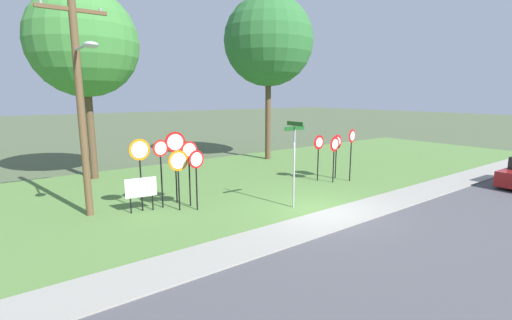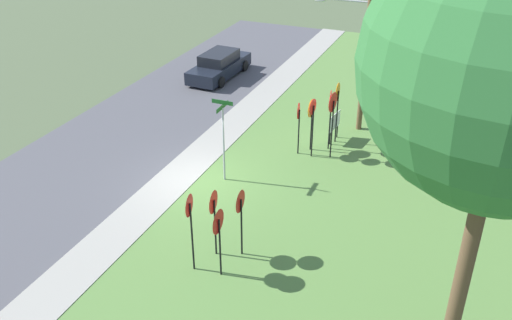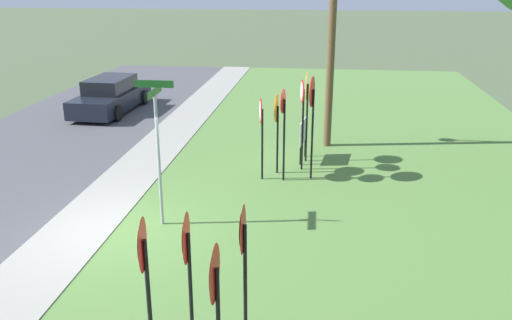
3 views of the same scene
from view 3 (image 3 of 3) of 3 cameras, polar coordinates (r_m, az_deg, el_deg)
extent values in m
plane|color=#4C5B3D|center=(12.08, -14.93, -7.55)|extent=(160.00, 160.00, 0.00)
cube|color=#99968C|center=(12.38, -18.41, -7.08)|extent=(44.00, 1.60, 0.06)
cube|color=#567F3D|center=(11.37, 14.79, -9.17)|extent=(44.00, 12.00, 0.04)
cylinder|color=black|center=(15.70, 5.41, 3.90)|extent=(0.06, 0.06, 2.32)
cylinder|color=orange|center=(15.46, 5.38, 7.85)|extent=(0.77, 0.06, 0.77)
cylinder|color=white|center=(15.46, 5.32, 7.85)|extent=(0.60, 0.03, 0.60)
cylinder|color=black|center=(14.29, 5.99, 2.65)|extent=(0.06, 0.06, 2.45)
cylinder|color=red|center=(14.01, 5.99, 7.24)|extent=(0.79, 0.13, 0.79)
cylinder|color=white|center=(14.01, 5.92, 7.24)|extent=(0.61, 0.09, 0.62)
cylinder|color=black|center=(15.00, 4.97, 3.16)|extent=(0.06, 0.06, 2.30)
cylinder|color=red|center=(14.73, 4.94, 7.31)|extent=(0.62, 0.13, 0.62)
cylinder|color=white|center=(14.74, 4.87, 7.31)|extent=(0.48, 0.09, 0.48)
cylinder|color=black|center=(14.25, 0.67, 1.63)|extent=(0.06, 0.06, 1.95)
cylinder|color=red|center=(14.01, 0.51, 5.25)|extent=(0.65, 0.15, 0.66)
cylinder|color=white|center=(14.01, 0.44, 5.25)|extent=(0.50, 0.10, 0.51)
cylinder|color=black|center=(14.73, 2.29, 2.13)|extent=(0.06, 0.06, 1.91)
cylinder|color=orange|center=(14.50, 2.18, 5.53)|extent=(0.75, 0.05, 0.75)
cylinder|color=white|center=(14.50, 2.11, 5.53)|extent=(0.59, 0.03, 0.59)
cylinder|color=black|center=(14.15, 2.99, 2.06)|extent=(0.06, 0.06, 2.22)
cylinder|color=red|center=(13.88, 2.90, 6.26)|extent=(0.63, 0.09, 0.63)
cylinder|color=white|center=(13.88, 2.83, 6.26)|extent=(0.49, 0.06, 0.49)
cylinder|color=black|center=(7.82, -6.94, -14.12)|extent=(0.06, 0.06, 1.95)
cone|color=red|center=(7.38, -7.52, -8.23)|extent=(0.72, 0.11, 0.72)
cone|color=silver|center=(7.39, -7.68, -8.21)|extent=(0.49, 0.07, 0.49)
cylinder|color=black|center=(7.93, -1.15, -13.33)|extent=(0.06, 0.06, 1.97)
cone|color=red|center=(7.49, -1.50, -7.37)|extent=(0.70, 0.05, 0.70)
cone|color=silver|center=(7.49, -1.66, -7.36)|extent=(0.48, 0.03, 0.48)
cone|color=red|center=(6.54, -12.08, -8.80)|extent=(0.67, 0.15, 0.67)
cone|color=silver|center=(6.55, -12.26, -8.79)|extent=(0.45, 0.10, 0.46)
cone|color=red|center=(6.59, -4.52, -11.94)|extent=(0.74, 0.05, 0.74)
cone|color=white|center=(6.59, -4.70, -11.92)|extent=(0.50, 0.03, 0.50)
cylinder|color=#9EA0A8|center=(11.65, -10.28, -0.25)|extent=(0.07, 0.07, 2.90)
cylinder|color=#9EA0A8|center=(11.26, -10.72, 6.80)|extent=(0.09, 0.09, 0.03)
cube|color=#19511E|center=(11.25, -10.74, 7.10)|extent=(0.96, 0.03, 0.15)
cube|color=#19511E|center=(11.21, -10.79, 7.95)|extent=(0.03, 0.82, 0.15)
cylinder|color=brown|center=(16.87, 8.11, 14.25)|extent=(0.24, 0.24, 7.76)
cylinder|color=black|center=(16.36, 5.23, 1.31)|extent=(0.05, 0.05, 0.55)
cylinder|color=black|center=(15.64, 4.74, 0.48)|extent=(0.05, 0.05, 0.55)
cube|color=white|center=(15.82, 5.06, 3.05)|extent=(1.09, 0.18, 0.70)
cube|color=black|center=(22.72, -15.12, 6.23)|extent=(4.69, 1.87, 0.68)
cube|color=black|center=(22.60, -15.26, 7.76)|extent=(2.37, 1.53, 0.56)
cylinder|color=black|center=(21.14, -14.51, 4.83)|extent=(0.61, 0.20, 0.60)
cylinder|color=black|center=(21.88, -18.65, 4.91)|extent=(0.61, 0.20, 0.60)
cylinder|color=black|center=(23.72, -11.78, 6.55)|extent=(0.61, 0.20, 0.60)
cylinder|color=black|center=(24.39, -15.58, 6.58)|extent=(0.61, 0.20, 0.60)
camera|label=1|loc=(23.16, -27.41, 14.34)|focal=24.87mm
camera|label=2|loc=(9.22, 153.23, 20.08)|focal=38.99mm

